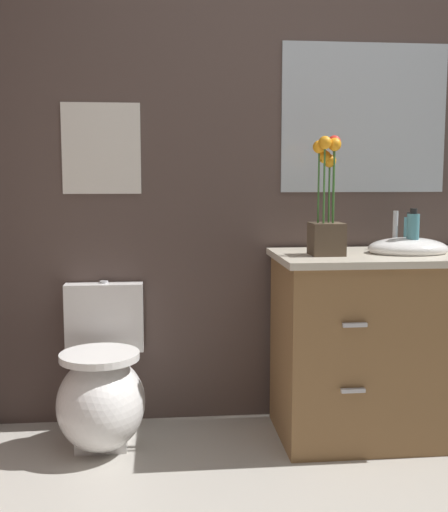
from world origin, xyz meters
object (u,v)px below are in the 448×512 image
at_px(wall_poster, 101,149).
at_px(wall_mirror, 364,118).
at_px(lotion_bottle, 409,233).
at_px(soap_bottle, 413,233).
at_px(vanity_cabinet, 379,343).
at_px(flower_vase, 327,213).
at_px(toilet, 102,390).

relative_size(wall_poster, wall_mirror, 0.52).
bearing_deg(lotion_bottle, wall_mirror, 137.90).
distance_m(soap_bottle, wall_mirror, 0.63).
height_order(vanity_cabinet, flower_vase, flower_vase).
bearing_deg(vanity_cabinet, lotion_bottle, 37.20).
relative_size(vanity_cabinet, wall_mirror, 1.27).
distance_m(vanity_cabinet, flower_vase, 0.64).
bearing_deg(wall_mirror, toilet, -167.82).
xyz_separation_m(toilet, lotion_bottle, (1.42, 0.11, 0.67)).
distance_m(soap_bottle, lotion_bottle, 0.18).
bearing_deg(wall_poster, wall_mirror, 0.00).
bearing_deg(wall_poster, soap_bottle, -13.52).
relative_size(soap_bottle, wall_mirror, 0.25).
bearing_deg(soap_bottle, wall_poster, 166.48).
xyz_separation_m(vanity_cabinet, wall_poster, (-1.24, 0.29, 0.87)).
height_order(soap_bottle, wall_poster, wall_poster).
xyz_separation_m(flower_vase, wall_mirror, (0.26, 0.33, 0.43)).
relative_size(vanity_cabinet, wall_poster, 2.45).
relative_size(toilet, wall_poster, 1.66).
bearing_deg(toilet, soap_bottle, -2.55).
xyz_separation_m(flower_vase, wall_poster, (-0.98, 0.33, 0.29)).
bearing_deg(soap_bottle, wall_mirror, 111.07).
distance_m(toilet, soap_bottle, 1.53).
relative_size(vanity_cabinet, lotion_bottle, 5.81).
bearing_deg(vanity_cabinet, wall_mirror, 90.54).
xyz_separation_m(toilet, vanity_cabinet, (1.24, -0.03, 0.19)).
xyz_separation_m(toilet, wall_poster, (-0.00, 0.27, 1.06)).
distance_m(lotion_bottle, wall_mirror, 0.59).
height_order(soap_bottle, lotion_bottle, soap_bottle).
distance_m(flower_vase, wall_poster, 1.07).
height_order(flower_vase, lotion_bottle, flower_vase).
height_order(lotion_bottle, wall_mirror, wall_mirror).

